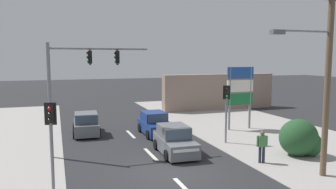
# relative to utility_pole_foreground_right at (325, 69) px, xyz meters

# --- Properties ---
(ground_plane) EXTENTS (140.00, 140.00, 0.00)m
(ground_plane) POSITION_rel_utility_pole_foreground_right_xyz_m (-6.17, 2.64, -4.74)
(ground_plane) COLOR #28282B
(lane_dash_near) EXTENTS (0.20, 2.40, 0.01)m
(lane_dash_near) POSITION_rel_utility_pole_foreground_right_xyz_m (-6.17, 0.64, -4.73)
(lane_dash_near) COLOR silver
(lane_dash_near) RESTS_ON ground
(lane_dash_mid) EXTENTS (0.20, 2.40, 0.01)m
(lane_dash_mid) POSITION_rel_utility_pole_foreground_right_xyz_m (-6.17, 5.64, -4.73)
(lane_dash_mid) COLOR silver
(lane_dash_mid) RESTS_ON ground
(lane_dash_far) EXTENTS (0.20, 2.40, 0.01)m
(lane_dash_far) POSITION_rel_utility_pole_foreground_right_xyz_m (-6.17, 10.64, -4.73)
(lane_dash_far) COLOR silver
(lane_dash_far) RESTS_ON ground
(kerb_right_verge) EXTENTS (10.00, 44.00, 0.02)m
(kerb_right_verge) POSITION_rel_utility_pole_foreground_right_xyz_m (2.83, 4.64, -4.72)
(kerb_right_verge) COLOR #A39E99
(kerb_right_verge) RESTS_ON ground
(utility_pole_foreground_right) EXTENTS (3.78, 0.36, 8.76)m
(utility_pole_foreground_right) POSITION_rel_utility_pole_foreground_right_xyz_m (0.00, 0.00, 0.00)
(utility_pole_foreground_right) COLOR brown
(utility_pole_foreground_right) RESTS_ON ground
(traffic_signal_mast) EXTENTS (5.29, 0.45, 6.00)m
(traffic_signal_mast) POSITION_rel_utility_pole_foreground_right_xyz_m (-9.95, 6.73, -0.59)
(traffic_signal_mast) COLOR slate
(traffic_signal_mast) RESTS_ON ground
(pedestal_signal_right_kerb) EXTENTS (0.43, 0.31, 3.56)m
(pedestal_signal_right_kerb) POSITION_rel_utility_pole_foreground_right_xyz_m (-1.14, 6.44, -2.32)
(pedestal_signal_right_kerb) COLOR slate
(pedestal_signal_right_kerb) RESTS_ON ground
(pedestal_signal_left_kerb) EXTENTS (0.44, 0.31, 3.56)m
(pedestal_signal_left_kerb) POSITION_rel_utility_pole_foreground_right_xyz_m (-11.15, 1.73, -2.32)
(pedestal_signal_left_kerb) COLOR slate
(pedestal_signal_left_kerb) RESTS_ON ground
(shopping_plaza_sign) EXTENTS (2.10, 0.16, 4.60)m
(shopping_plaza_sign) POSITION_rel_utility_pole_foreground_right_xyz_m (1.72, 9.60, -1.75)
(shopping_plaza_sign) COLOR slate
(shopping_plaza_sign) RESTS_ON ground
(roadside_bush) EXTENTS (2.20, 1.89, 1.98)m
(roadside_bush) POSITION_rel_utility_pole_foreground_right_xyz_m (1.33, 2.79, -3.80)
(roadside_bush) COLOR #234C28
(roadside_bush) RESTS_ON ground
(shopfront_wall_far) EXTENTS (12.00, 1.00, 3.60)m
(shopfront_wall_far) POSITION_rel_utility_pole_foreground_right_xyz_m (4.83, 18.64, -2.94)
(shopfront_wall_far) COLOR gray
(shopfront_wall_far) RESTS_ON ground
(hatchback_kerbside_parked) EXTENTS (1.79, 3.65, 1.53)m
(hatchback_kerbside_parked) POSITION_rel_utility_pole_foreground_right_xyz_m (-4.61, 10.09, -4.03)
(hatchback_kerbside_parked) COLOR navy
(hatchback_kerbside_parked) RESTS_ON ground
(hatchback_oncoming_near) EXTENTS (1.91, 3.70, 1.53)m
(hatchback_oncoming_near) POSITION_rel_utility_pole_foreground_right_xyz_m (-4.88, 5.36, -4.03)
(hatchback_oncoming_near) COLOR slate
(hatchback_oncoming_near) RESTS_ON ground
(hatchback_receding_far) EXTENTS (1.93, 3.71, 1.53)m
(hatchback_receding_far) POSITION_rel_utility_pole_foreground_right_xyz_m (-9.06, 11.61, -4.03)
(hatchback_receding_far) COLOR slate
(hatchback_receding_far) RESTS_ON ground
(pedestrian_at_kerb) EXTENTS (0.54, 0.31, 1.63)m
(pedestrian_at_kerb) POSITION_rel_utility_pole_foreground_right_xyz_m (-1.37, 2.39, -3.81)
(pedestrian_at_kerb) COLOR #232838
(pedestrian_at_kerb) RESTS_ON ground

